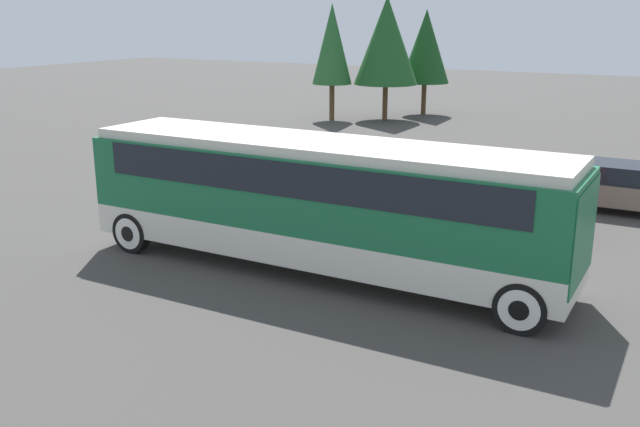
% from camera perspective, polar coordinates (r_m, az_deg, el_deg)
% --- Properties ---
extents(ground_plane, '(120.00, 120.00, 0.00)m').
position_cam_1_polar(ground_plane, '(16.60, 0.00, -4.55)').
color(ground_plane, '#423F3D').
extents(tour_bus, '(11.43, 2.58, 3.04)m').
position_cam_1_polar(tour_bus, '(16.01, 0.30, 1.55)').
color(tour_bus, silver).
rests_on(tour_bus, ground_plane).
extents(parked_car_near, '(4.26, 1.82, 1.40)m').
position_cam_1_polar(parked_car_near, '(20.40, 13.83, 0.91)').
color(parked_car_near, maroon).
rests_on(parked_car_near, ground_plane).
extents(parked_car_mid, '(4.77, 1.88, 1.43)m').
position_cam_1_polar(parked_car_mid, '(23.23, 22.81, 1.98)').
color(parked_car_mid, '#7A6B5B').
rests_on(parked_car_mid, ground_plane).
extents(tree_left, '(3.49, 3.49, 6.66)m').
position_cam_1_polar(tree_left, '(39.81, 5.35, 13.61)').
color(tree_left, brown).
rests_on(tree_left, ground_plane).
extents(tree_center, '(2.18, 2.18, 6.27)m').
position_cam_1_polar(tree_center, '(39.69, 0.98, 13.38)').
color(tree_center, brown).
rests_on(tree_center, ground_plane).
extents(tree_right, '(2.79, 2.79, 5.97)m').
position_cam_1_polar(tree_right, '(42.36, 8.46, 13.07)').
color(tree_right, brown).
rests_on(tree_right, ground_plane).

